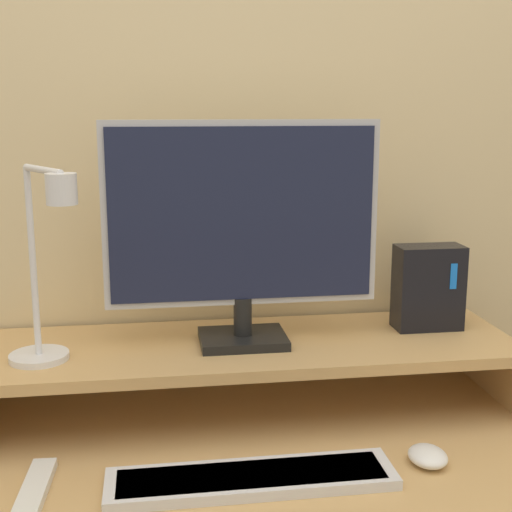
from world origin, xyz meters
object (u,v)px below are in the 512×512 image
monitor (242,224)px  desk_lamp (46,274)px  remote_control (35,489)px  mouse (428,456)px  router_dock (428,287)px  keyboard (252,478)px

monitor → desk_lamp: 0.37m
monitor → remote_control: bearing=-143.6°
desk_lamp → mouse: 0.73m
router_dock → mouse: (-0.11, -0.31, -0.21)m
keyboard → mouse: size_ratio=5.94×
mouse → remote_control: bearing=179.9°
keyboard → remote_control: 0.34m
keyboard → mouse: (0.31, 0.02, 0.00)m
mouse → router_dock: bearing=69.8°
desk_lamp → remote_control: (-0.01, -0.18, -0.30)m
keyboard → remote_control: (-0.34, 0.02, -0.00)m
router_dock → remote_control: size_ratio=1.02×
mouse → remote_control: mouse is taller
monitor → remote_control: 0.59m
monitor → mouse: 0.53m
router_dock → keyboard: bearing=-141.8°
monitor → keyboard: bearing=-94.8°
router_dock → mouse: router_dock is taller
router_dock → remote_control: bearing=-157.9°
monitor → keyboard: 0.47m
keyboard → router_dock: bearing=38.2°
monitor → mouse: size_ratio=6.69×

